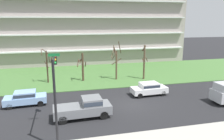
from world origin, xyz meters
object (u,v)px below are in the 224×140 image
at_px(tree_center, 116,62).
at_px(sedan_blue_near_right, 25,98).
at_px(tree_far_left, 48,65).
at_px(pickup_gray_center_left, 85,107).
at_px(tree_left, 82,66).
at_px(tree_right, 144,62).
at_px(sedan_white_near_left, 149,88).
at_px(traffic_signal_mast, 55,82).

distance_m(tree_center, sedan_blue_near_right, 14.50).
bearing_deg(tree_far_left, pickup_gray_center_left, -72.49).
distance_m(tree_far_left, tree_left, 5.05).
bearing_deg(tree_left, tree_center, -4.82).
bearing_deg(tree_center, tree_far_left, 177.03).
height_order(tree_left, pickup_gray_center_left, tree_left).
distance_m(tree_center, tree_right, 4.33).
relative_size(sedan_white_near_left, sedan_blue_near_right, 0.99).
relative_size(tree_center, pickup_gray_center_left, 1.10).
bearing_deg(pickup_gray_center_left, tree_far_left, 104.95).
bearing_deg(pickup_gray_center_left, tree_right, 45.07).
relative_size(tree_far_left, tree_right, 0.96).
xyz_separation_m(pickup_gray_center_left, sedan_blue_near_right, (-6.00, 4.49, -0.14)).
height_order(tree_far_left, sedan_white_near_left, tree_far_left).
xyz_separation_m(tree_left, pickup_gray_center_left, (-1.02, -12.61, -1.27)).
height_order(tree_left, traffic_signal_mast, traffic_signal_mast).
bearing_deg(traffic_signal_mast, sedan_white_near_left, 33.84).
bearing_deg(tree_right, traffic_signal_mast, -132.20).
bearing_deg(sedan_white_near_left, tree_far_left, -35.98).
distance_m(pickup_gray_center_left, traffic_signal_mast, 5.11).
xyz_separation_m(sedan_white_near_left, sedan_blue_near_right, (-14.39, 0.00, 0.00)).
relative_size(tree_left, tree_center, 0.71).
xyz_separation_m(tree_left, tree_center, (5.11, -0.43, 0.55)).
relative_size(tree_center, traffic_signal_mast, 0.92).
height_order(tree_far_left, sedan_blue_near_right, tree_far_left).
distance_m(pickup_gray_center_left, sedan_blue_near_right, 7.49).
relative_size(sedan_blue_near_right, traffic_signal_mast, 0.69).
bearing_deg(pickup_gray_center_left, sedan_blue_near_right, 140.62).
distance_m(tree_left, sedan_white_near_left, 11.06).
relative_size(tree_left, traffic_signal_mast, 0.65).
distance_m(sedan_white_near_left, traffic_signal_mast, 13.59).
bearing_deg(pickup_gray_center_left, tree_left, 82.81).
height_order(tree_far_left, pickup_gray_center_left, tree_far_left).
distance_m(tree_center, pickup_gray_center_left, 13.76).
bearing_deg(sedan_white_near_left, tree_left, -50.21).
bearing_deg(tree_right, tree_left, 172.55).
bearing_deg(tree_center, tree_right, -10.57).
xyz_separation_m(tree_left, sedan_white_near_left, (7.38, -8.12, -1.41)).
xyz_separation_m(tree_center, traffic_signal_mast, (-8.62, -14.98, 1.65)).
bearing_deg(tree_left, tree_far_left, 178.92).
xyz_separation_m(tree_far_left, tree_center, (10.14, -0.53, 0.05)).
relative_size(tree_far_left, tree_left, 1.21).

